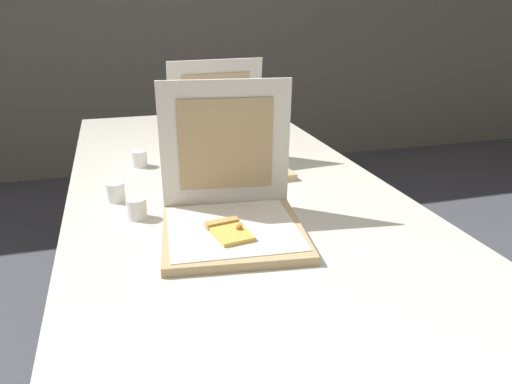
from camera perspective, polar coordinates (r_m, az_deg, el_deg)
table at (r=1.51m, az=-2.61°, el=-1.36°), size 0.98×2.36×0.73m
pizza_box_front at (r=1.21m, az=-2.91°, el=-2.36°), size 0.38×0.38×0.36m
pizza_box_middle at (r=1.68m, az=-3.46°, el=4.43°), size 0.37×0.38×0.36m
cup_white_far at (r=1.76m, az=-13.52°, el=3.82°), size 0.05×0.05×0.06m
cup_white_near_center at (r=1.33m, az=-13.81°, el=-1.88°), size 0.05×0.05×0.06m
cup_white_mid at (r=1.46m, az=-16.14°, el=0.02°), size 0.05×0.05×0.06m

